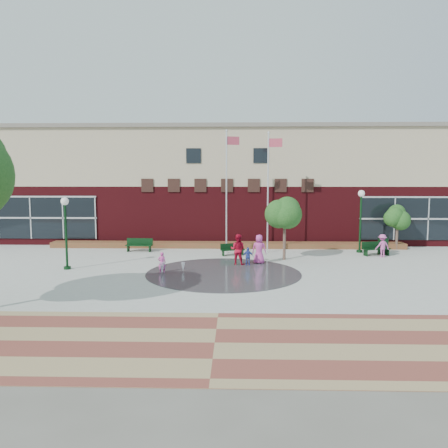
{
  "coord_description": "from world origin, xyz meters",
  "views": [
    {
      "loc": [
        0.65,
        -20.28,
        5.23
      ],
      "look_at": [
        0.0,
        4.0,
        2.6
      ],
      "focal_mm": 35.0,
      "sensor_mm": 36.0,
      "label": 1
    }
  ],
  "objects_px": {
    "flagpole_left": "(227,185)",
    "flagpole_right": "(269,186)",
    "trash_can": "(383,245)",
    "bench_left": "(139,248)",
    "child_splash": "(162,263)"
  },
  "relations": [
    {
      "from": "flagpole_left",
      "to": "flagpole_right",
      "type": "height_order",
      "value": "flagpole_left"
    },
    {
      "from": "trash_can",
      "to": "bench_left",
      "type": "bearing_deg",
      "value": 178.21
    },
    {
      "from": "flagpole_left",
      "to": "flagpole_right",
      "type": "relative_size",
      "value": 1.01
    },
    {
      "from": "trash_can",
      "to": "flagpole_left",
      "type": "bearing_deg",
      "value": 179.65
    },
    {
      "from": "bench_left",
      "to": "child_splash",
      "type": "bearing_deg",
      "value": -64.97
    },
    {
      "from": "trash_can",
      "to": "child_splash",
      "type": "xyz_separation_m",
      "value": [
        -14.01,
        -6.24,
        -0.02
      ]
    },
    {
      "from": "flagpole_right",
      "to": "bench_left",
      "type": "xyz_separation_m",
      "value": [
        -9.0,
        0.17,
        -4.32
      ]
    },
    {
      "from": "bench_left",
      "to": "trash_can",
      "type": "distance_m",
      "value": 16.77
    },
    {
      "from": "bench_left",
      "to": "trash_can",
      "type": "relative_size",
      "value": 1.58
    },
    {
      "from": "flagpole_right",
      "to": "trash_can",
      "type": "relative_size",
      "value": 6.95
    },
    {
      "from": "flagpole_left",
      "to": "bench_left",
      "type": "distance_m",
      "value": 7.57
    },
    {
      "from": "bench_left",
      "to": "trash_can",
      "type": "bearing_deg",
      "value": 1.14
    },
    {
      "from": "bench_left",
      "to": "child_splash",
      "type": "relative_size",
      "value": 1.61
    },
    {
      "from": "child_splash",
      "to": "flagpole_right",
      "type": "bearing_deg",
      "value": -144.41
    },
    {
      "from": "flagpole_right",
      "to": "trash_can",
      "type": "bearing_deg",
      "value": 5.58
    }
  ]
}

